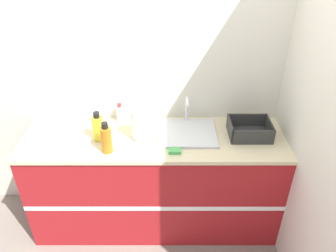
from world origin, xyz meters
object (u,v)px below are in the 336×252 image
paper_towel_roll (139,124)px  dish_rack (250,131)px  bottle_amber (107,139)px  sink (188,132)px  bottle_yellow (98,128)px  bottle_white_spray (120,113)px

paper_towel_roll → dish_rack: paper_towel_roll is taller
paper_towel_roll → bottle_amber: (-0.22, -0.17, -0.02)m
sink → dish_rack: sink is taller
sink → bottle_amber: bottle_amber is taller
dish_rack → bottle_amber: bearing=-168.9°
sink → bottle_amber: size_ratio=1.85×
paper_towel_roll → dish_rack: bearing=2.5°
dish_rack → bottle_yellow: bearing=-177.2°
dish_rack → bottle_yellow: 1.16m
bottle_white_spray → sink: bearing=-18.8°
paper_towel_roll → bottle_yellow: bearing=-176.2°
dish_rack → bottle_yellow: (-1.16, -0.06, 0.06)m
paper_towel_roll → dish_rack: (0.86, 0.04, -0.08)m
bottle_white_spray → dish_rack: bearing=-11.6°
dish_rack → bottle_amber: 1.10m
sink → bottle_yellow: 0.69m
bottle_white_spray → paper_towel_roll: bearing=-55.0°
sink → dish_rack: size_ratio=1.41×
dish_rack → paper_towel_roll: bearing=-177.5°
paper_towel_roll → bottle_amber: size_ratio=1.00×
paper_towel_roll → dish_rack: 0.86m
dish_rack → bottle_white_spray: bottle_white_spray is taller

